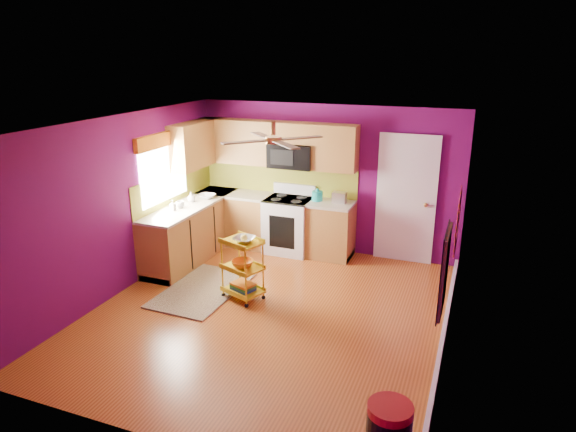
% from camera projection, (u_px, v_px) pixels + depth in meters
% --- Properties ---
extents(ground, '(5.00, 5.00, 0.00)m').
position_uv_depth(ground, '(269.00, 313.00, 6.82)').
color(ground, brown).
rests_on(ground, ground).
extents(room_envelope, '(4.54, 5.04, 2.52)m').
position_uv_depth(room_envelope, '(270.00, 195.00, 6.30)').
color(room_envelope, '#5B0A50').
rests_on(room_envelope, ground).
extents(lower_cabinets, '(2.81, 2.31, 0.94)m').
position_uv_depth(lower_cabinets, '(238.00, 228.00, 8.76)').
color(lower_cabinets, brown).
rests_on(lower_cabinets, ground).
extents(electric_range, '(0.76, 0.66, 1.13)m').
position_uv_depth(electric_range, '(289.00, 224.00, 8.78)').
color(electric_range, white).
rests_on(electric_range, ground).
extents(upper_cabinetry, '(2.80, 2.30, 1.26)m').
position_uv_depth(upper_cabinetry, '(250.00, 146.00, 8.61)').
color(upper_cabinetry, brown).
rests_on(upper_cabinetry, ground).
extents(left_window, '(0.08, 1.35, 1.08)m').
position_uv_depth(left_window, '(163.00, 157.00, 7.97)').
color(left_window, white).
rests_on(left_window, ground).
extents(panel_door, '(0.95, 0.11, 2.15)m').
position_uv_depth(panel_door, '(406.00, 201.00, 8.23)').
color(panel_door, white).
rests_on(panel_door, ground).
extents(right_wall_art, '(0.04, 2.74, 1.04)m').
position_uv_depth(right_wall_art, '(453.00, 241.00, 5.31)').
color(right_wall_art, black).
rests_on(right_wall_art, ground).
extents(ceiling_fan, '(1.01, 1.01, 0.26)m').
position_uv_depth(ceiling_fan, '(273.00, 139.00, 6.29)').
color(ceiling_fan, '#BF8C3F').
rests_on(ceiling_fan, ground).
extents(shag_rug, '(1.02, 1.61, 0.02)m').
position_uv_depth(shag_rug, '(203.00, 290.00, 7.45)').
color(shag_rug, '#312010').
rests_on(shag_rug, ground).
extents(rolling_cart, '(0.63, 0.55, 0.96)m').
position_uv_depth(rolling_cart, '(243.00, 266.00, 7.07)').
color(rolling_cart, gold).
rests_on(rolling_cart, ground).
extents(teal_kettle, '(0.18, 0.18, 0.21)m').
position_uv_depth(teal_kettle, '(317.00, 196.00, 8.51)').
color(teal_kettle, '#15A3A1').
rests_on(teal_kettle, lower_cabinets).
extents(toaster, '(0.22, 0.15, 0.18)m').
position_uv_depth(toaster, '(339.00, 198.00, 8.39)').
color(toaster, beige).
rests_on(toaster, lower_cabinets).
extents(soap_bottle_a, '(0.08, 0.08, 0.17)m').
position_uv_depth(soap_bottle_a, '(173.00, 205.00, 7.98)').
color(soap_bottle_a, '#EA3F72').
rests_on(soap_bottle_a, lower_cabinets).
extents(soap_bottle_b, '(0.13, 0.13, 0.16)m').
position_uv_depth(soap_bottle_b, '(191.00, 197.00, 8.44)').
color(soap_bottle_b, white).
rests_on(soap_bottle_b, lower_cabinets).
extents(counter_dish, '(0.28, 0.28, 0.07)m').
position_uv_depth(counter_dish, '(207.00, 196.00, 8.66)').
color(counter_dish, white).
rests_on(counter_dish, lower_cabinets).
extents(counter_cup, '(0.14, 0.14, 0.11)m').
position_uv_depth(counter_cup, '(180.00, 205.00, 8.13)').
color(counter_cup, white).
rests_on(counter_cup, lower_cabinets).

